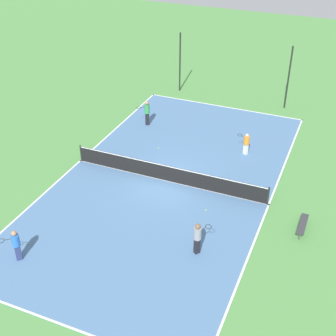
# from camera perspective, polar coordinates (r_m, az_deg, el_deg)

# --- Properties ---
(ground_plane) EXTENTS (80.00, 80.00, 0.00)m
(ground_plane) POSITION_cam_1_polar(r_m,az_deg,el_deg) (26.84, 0.00, -1.62)
(ground_plane) COLOR #518E47
(court_surface) EXTENTS (11.77, 21.90, 0.02)m
(court_surface) POSITION_cam_1_polar(r_m,az_deg,el_deg) (26.84, 0.00, -1.60)
(court_surface) COLOR #4C729E
(court_surface) RESTS_ON ground_plane
(tennis_net) EXTENTS (11.57, 0.10, 1.07)m
(tennis_net) POSITION_cam_1_polar(r_m,az_deg,el_deg) (26.53, 0.00, -0.61)
(tennis_net) COLOR black
(tennis_net) RESTS_ON court_surface
(bench) EXTENTS (0.36, 1.69, 0.45)m
(bench) POSITION_cam_1_polar(r_m,az_deg,el_deg) (24.02, 16.09, -6.63)
(bench) COLOR #333338
(bench) RESTS_ON ground_plane
(player_far_green) EXTENTS (0.95, 0.81, 1.78)m
(player_far_green) POSITION_cam_1_polar(r_m,az_deg,el_deg) (32.51, -2.58, 6.93)
(player_far_green) COLOR black
(player_far_green) RESTS_ON court_surface
(player_baseline_gray) EXTENTS (0.81, 0.95, 1.69)m
(player_baseline_gray) POSITION_cam_1_polar(r_m,az_deg,el_deg) (21.53, 3.63, -8.32)
(player_baseline_gray) COLOR black
(player_baseline_gray) RESTS_ON court_surface
(player_near_blue) EXTENTS (0.92, 0.87, 1.64)m
(player_near_blue) POSITION_cam_1_polar(r_m,az_deg,el_deg) (22.25, -18.05, -8.73)
(player_near_blue) COLOR navy
(player_near_blue) RESTS_ON court_surface
(player_center_orange) EXTENTS (0.98, 0.74, 1.43)m
(player_center_orange) POSITION_cam_1_polar(r_m,az_deg,el_deg) (29.42, 9.52, 3.07)
(player_center_orange) COLOR white
(player_center_orange) RESTS_ON court_surface
(tennis_ball_near_net) EXTENTS (0.07, 0.07, 0.07)m
(tennis_ball_near_net) POSITION_cam_1_polar(r_m,az_deg,el_deg) (24.63, 4.65, -5.12)
(tennis_ball_near_net) COLOR #CCE033
(tennis_ball_near_net) RESTS_ON court_surface
(tennis_ball_left_sideline) EXTENTS (0.07, 0.07, 0.07)m
(tennis_ball_left_sideline) POSITION_cam_1_polar(r_m,az_deg,el_deg) (23.49, -16.82, -8.87)
(tennis_ball_left_sideline) COLOR #CCE033
(tennis_ball_left_sideline) RESTS_ON court_surface
(tennis_ball_far_baseline) EXTENTS (0.07, 0.07, 0.07)m
(tennis_ball_far_baseline) POSITION_cam_1_polar(r_m,az_deg,el_deg) (29.97, -1.17, 2.44)
(tennis_ball_far_baseline) COLOR #CCE033
(tennis_ball_far_baseline) RESTS_ON court_surface
(fence_post_back_left) EXTENTS (0.12, 0.12, 4.72)m
(fence_post_back_left) POSITION_cam_1_polar(r_m,az_deg,el_deg) (37.67, 1.47, 12.75)
(fence_post_back_left) COLOR black
(fence_post_back_left) RESTS_ON ground_plane
(fence_post_back_right) EXTENTS (0.12, 0.12, 4.72)m
(fence_post_back_right) POSITION_cam_1_polar(r_m,az_deg,el_deg) (35.68, 14.47, 10.59)
(fence_post_back_right) COLOR black
(fence_post_back_right) RESTS_ON ground_plane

